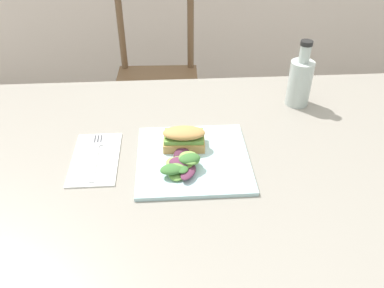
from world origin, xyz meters
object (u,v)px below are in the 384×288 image
Objects in this scene: plate_lunch at (193,159)px; sandwich_half_front at (184,138)px; chair_wooden_far at (157,80)px; fork_on_napkin at (96,153)px; bottle_cold_brew at (299,84)px; dining_table at (193,198)px.

plate_lunch is 2.53× the size of sandwich_half_front.
fork_on_napkin is at bearing -97.44° from chair_wooden_far.
sandwich_half_front is at bearing -148.44° from bottle_cold_brew.
chair_wooden_far is 4.69× the size of fork_on_napkin.
chair_wooden_far is 0.94m from bottle_cold_brew.
chair_wooden_far is at bearing 96.25° from plate_lunch.
dining_table is at bearing -140.93° from bottle_cold_brew.
plate_lunch is 0.42m from bottle_cold_brew.
plate_lunch is (0.00, 0.01, 0.12)m from dining_table.
sandwich_half_front reaches higher than dining_table.
dining_table is at bearing -71.90° from sandwich_half_front.
sandwich_half_front is 0.41m from bottle_cold_brew.
bottle_cold_brew is (0.44, -0.76, 0.36)m from chair_wooden_far.
dining_table is 1.05m from chair_wooden_far.
bottle_cold_brew reaches higher than sandwich_half_front.
chair_wooden_far is 1.06m from plate_lunch.
fork_on_napkin is (-0.24, 0.05, 0.12)m from dining_table.
sandwich_half_front reaches higher than plate_lunch.
plate_lunch reaches higher than dining_table.
sandwich_half_front is at bearing 115.25° from plate_lunch.
plate_lunch is at bearing -83.75° from chair_wooden_far.
plate_lunch is at bearing -142.08° from bottle_cold_brew.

